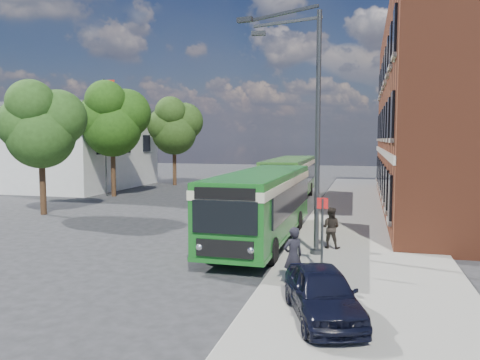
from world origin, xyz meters
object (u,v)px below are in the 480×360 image
(parked_car, at_px, (323,293))
(bus_rear, at_px, (290,175))
(street_lamp, at_px, (308,129))
(bus_front, at_px, (262,200))

(parked_car, bearing_deg, bus_rear, 82.36)
(street_lamp, bearing_deg, bus_front, 136.33)
(street_lamp, relative_size, bus_rear, 0.74)
(bus_front, height_order, parked_car, bus_front)
(street_lamp, bearing_deg, bus_rear, 101.00)
(street_lamp, height_order, bus_rear, street_lamp)
(bus_rear, relative_size, parked_car, 3.37)
(parked_car, bearing_deg, street_lamp, 81.84)
(bus_front, distance_m, parked_car, 9.02)
(street_lamp, height_order, bus_front, street_lamp)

